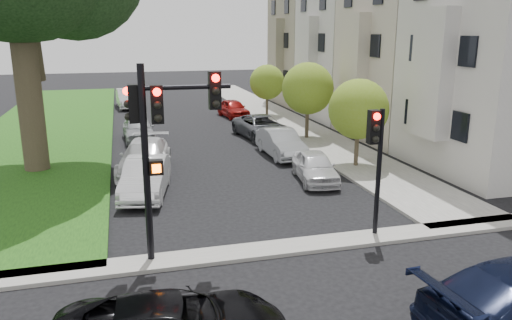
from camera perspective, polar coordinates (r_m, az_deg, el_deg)
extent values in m
plane|color=black|center=(13.34, 5.79, -13.67)|extent=(140.00, 140.00, 0.00)
cube|color=#193E12|center=(35.80, -22.46, 3.45)|extent=(8.00, 44.00, 0.12)
cube|color=gray|center=(37.18, 2.40, 4.93)|extent=(3.50, 44.00, 0.12)
cube|color=gray|center=(15.00, 3.04, -10.01)|extent=(60.00, 1.00, 0.12)
cube|color=#B8B8B6|center=(25.36, 26.86, 10.12)|extent=(7.00, 7.40, 10.00)
cube|color=#B8B8B6|center=(23.02, 19.45, 9.30)|extent=(0.70, 2.20, 5.50)
cube|color=black|center=(23.14, 20.29, 11.74)|extent=(0.08, 3.60, 6.00)
cube|color=#A7A295|center=(31.36, 17.66, 11.56)|extent=(7.00, 7.40, 10.00)
cube|color=#A7A295|center=(29.50, 11.15, 10.84)|extent=(0.70, 2.20, 5.50)
cube|color=black|center=(29.59, 11.78, 12.76)|extent=(0.08, 3.60, 6.00)
cube|color=#A3A3A3|center=(37.90, 11.47, 12.36)|extent=(7.00, 7.40, 10.00)
cube|color=#A3A3A3|center=(36.38, 5.87, 11.69)|extent=(0.70, 2.20, 5.50)
cube|color=black|center=(36.45, 6.37, 13.26)|extent=(0.08, 3.60, 6.00)
cube|color=gray|center=(44.74, 7.11, 12.83)|extent=(7.00, 7.40, 10.00)
cube|color=gray|center=(43.46, 2.27, 12.22)|extent=(0.70, 2.20, 5.50)
cube|color=black|center=(43.52, 2.67, 13.54)|extent=(0.08, 3.60, 6.00)
cylinder|color=#423927|center=(24.44, -24.61, 7.92)|extent=(1.10, 1.10, 8.03)
cylinder|color=#423927|center=(23.87, 11.42, 1.47)|extent=(0.20, 0.20, 1.99)
sphere|color=olive|center=(23.54, 11.64, 5.72)|extent=(2.79, 2.79, 2.79)
cylinder|color=#423927|center=(29.71, 5.84, 4.41)|extent=(0.22, 0.22, 2.16)
sphere|color=olive|center=(29.43, 5.94, 8.14)|extent=(3.03, 3.03, 3.03)
cylinder|color=#423927|center=(37.60, 1.26, 6.38)|extent=(0.18, 0.18, 1.84)
sphere|color=olive|center=(37.40, 1.27, 8.89)|extent=(2.58, 2.58, 2.58)
cylinder|color=black|center=(13.62, -12.45, -0.89)|extent=(0.19, 0.19, 5.49)
cylinder|color=black|center=(13.32, -7.91, 8.24)|extent=(2.33, 0.17, 0.13)
cube|color=black|center=(13.30, -11.25, 6.25)|extent=(0.32, 0.28, 1.00)
cube|color=black|center=(13.45, -4.74, 7.94)|extent=(0.32, 0.28, 1.00)
cube|color=black|center=(13.54, -13.80, 6.26)|extent=(0.28, 0.32, 1.00)
sphere|color=#FF0C05|center=(13.10, -11.27, 7.62)|extent=(0.21, 0.21, 0.21)
sphere|color=black|center=(13.20, -11.13, 4.71)|extent=(0.21, 0.21, 0.21)
cube|color=black|center=(13.63, -11.34, -0.81)|extent=(0.37, 0.27, 0.40)
cube|color=#FF5905|center=(13.49, -11.30, -0.97)|extent=(0.23, 0.03, 0.23)
cylinder|color=black|center=(15.69, 13.82, -1.64)|extent=(0.15, 0.15, 4.06)
cube|color=black|center=(15.23, 13.28, 3.69)|extent=(0.33, 0.29, 1.01)
sphere|color=#FF0C05|center=(15.03, 13.64, 4.85)|extent=(0.21, 0.21, 0.21)
imported|color=silver|center=(21.51, 6.76, -0.75)|extent=(2.05, 3.95, 1.29)
imported|color=#999BA0|center=(25.61, 2.88, 1.95)|extent=(1.63, 4.30, 1.40)
imported|color=#3F4247|center=(29.95, 0.66, 3.79)|extent=(2.92, 5.19, 1.37)
imported|color=maroon|center=(37.38, -2.61, 5.91)|extent=(2.06, 4.04, 1.32)
imported|color=silver|center=(20.00, -12.49, -1.94)|extent=(2.35, 4.63, 1.46)
imported|color=silver|center=(23.21, -12.59, 0.35)|extent=(2.98, 5.32, 1.46)
imported|color=#999BA0|center=(30.04, -13.29, 3.50)|extent=(1.89, 4.29, 1.44)
imported|color=silver|center=(43.33, -14.43, 6.84)|extent=(2.01, 4.90, 1.58)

